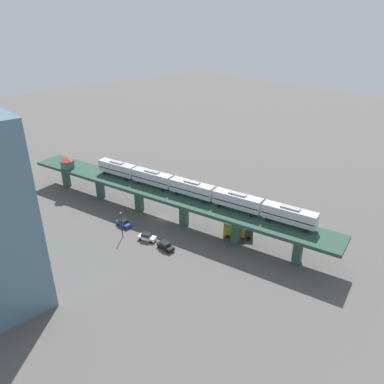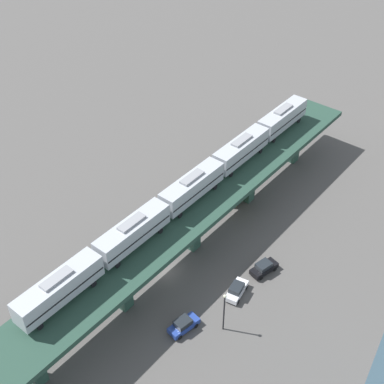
{
  "view_description": "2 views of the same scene",
  "coord_description": "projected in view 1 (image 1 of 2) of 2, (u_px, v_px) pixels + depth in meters",
  "views": [
    {
      "loc": [
        53.04,
        70.51,
        49.9
      ],
      "look_at": [
        -3.49,
        7.42,
        9.36
      ],
      "focal_mm": 35.0,
      "sensor_mm": 36.0,
      "label": 1
    },
    {
      "loc": [
        46.84,
        -28.4,
        59.62
      ],
      "look_at": [
        -3.49,
        7.42,
        9.36
      ],
      "focal_mm": 50.0,
      "sensor_mm": 36.0,
      "label": 2
    }
  ],
  "objects": [
    {
      "name": "delivery_truck",
      "position": [
        238.0,
        231.0,
        91.71
      ],
      "size": [
        6.35,
        6.96,
        3.2
      ],
      "color": "#333338",
      "rests_on": "ground"
    },
    {
      "name": "street_car_blue",
      "position": [
        124.0,
        223.0,
        96.77
      ],
      "size": [
        2.3,
        4.56,
        1.89
      ],
      "color": "#233D93",
      "rests_on": "ground"
    },
    {
      "name": "elevated_viaduct",
      "position": [
        163.0,
        196.0,
        98.01
      ],
      "size": [
        32.44,
        90.94,
        7.86
      ],
      "color": "#244135",
      "rests_on": "ground"
    },
    {
      "name": "street_car_white",
      "position": [
        147.0,
        237.0,
        90.67
      ],
      "size": [
        3.58,
        4.74,
        1.89
      ],
      "color": "silver",
      "rests_on": "ground"
    },
    {
      "name": "subway_train",
      "position": [
        192.0,
        188.0,
        93.46
      ],
      "size": [
        19.21,
        60.92,
        4.45
      ],
      "color": "#ADB2BA",
      "rests_on": "elevated_viaduct"
    },
    {
      "name": "ground_plane",
      "position": [
        164.0,
        218.0,
        100.84
      ],
      "size": [
        400.0,
        400.0,
        0.0
      ],
      "primitive_type": "plane",
      "color": "#514F4C"
    },
    {
      "name": "signal_hut",
      "position": [
        67.0,
        163.0,
        111.35
      ],
      "size": [
        3.96,
        3.96,
        3.4
      ],
      "color": "#33604C",
      "rests_on": "elevated_viaduct"
    },
    {
      "name": "street_lamp",
      "position": [
        122.0,
        222.0,
        90.66
      ],
      "size": [
        0.44,
        0.44,
        6.94
      ],
      "color": "black",
      "rests_on": "ground"
    },
    {
      "name": "street_car_black",
      "position": [
        165.0,
        246.0,
        87.23
      ],
      "size": [
        2.12,
        4.48,
        1.89
      ],
      "color": "black",
      "rests_on": "ground"
    }
  ]
}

